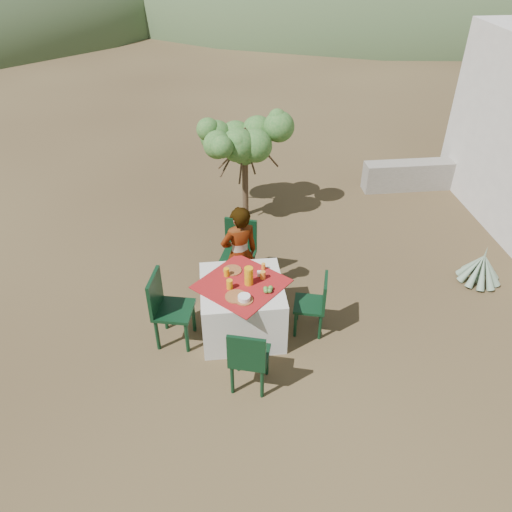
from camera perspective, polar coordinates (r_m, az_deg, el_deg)
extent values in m
plane|color=#362818|center=(6.81, 1.42, -6.94)|extent=(160.00, 160.00, 0.00)
cube|color=silver|center=(6.39, -1.60, -5.88)|extent=(1.02, 1.02, 0.75)
cube|color=maroon|center=(6.14, -1.65, -3.21)|extent=(1.30, 1.30, 0.01)
cylinder|color=black|center=(7.10, -3.87, -2.43)|extent=(0.05, 0.05, 0.49)
cylinder|color=black|center=(7.02, -0.94, -2.83)|extent=(0.05, 0.05, 0.49)
cylinder|color=black|center=(7.38, -3.11, -0.69)|extent=(0.05, 0.05, 0.49)
cylinder|color=black|center=(7.31, -0.28, -1.06)|extent=(0.05, 0.05, 0.49)
cube|color=black|center=(7.05, -2.09, -0.14)|extent=(0.58, 0.58, 0.04)
cube|color=black|center=(7.07, -1.73, 2.56)|extent=(0.45, 0.19, 0.48)
cylinder|color=black|center=(5.95, 1.25, -11.84)|extent=(0.04, 0.04, 0.45)
cylinder|color=black|center=(5.99, -2.03, -11.42)|extent=(0.04, 0.04, 0.45)
cylinder|color=black|center=(5.72, 0.70, -14.30)|extent=(0.04, 0.04, 0.45)
cylinder|color=black|center=(5.77, -2.73, -13.84)|extent=(0.04, 0.04, 0.45)
cube|color=black|center=(5.69, -0.72, -11.32)|extent=(0.52, 0.52, 0.04)
cube|color=black|center=(5.38, -1.11, -11.02)|extent=(0.41, 0.16, 0.44)
cylinder|color=black|center=(6.24, -7.92, -9.12)|extent=(0.05, 0.05, 0.49)
cylinder|color=black|center=(6.50, -7.16, -6.84)|extent=(0.05, 0.05, 0.49)
cylinder|color=black|center=(6.33, -11.23, -8.75)|extent=(0.05, 0.05, 0.49)
cylinder|color=black|center=(6.59, -10.34, -6.52)|extent=(0.05, 0.05, 0.49)
cube|color=black|center=(6.25, -9.38, -6.13)|extent=(0.55, 0.55, 0.04)
cube|color=black|center=(6.14, -11.49, -4.10)|extent=(0.15, 0.46, 0.48)
cylinder|color=black|center=(6.66, 4.75, -5.89)|extent=(0.04, 0.04, 0.42)
cylinder|color=black|center=(6.42, 4.51, -7.73)|extent=(0.04, 0.04, 0.42)
cylinder|color=black|center=(6.65, 7.48, -6.13)|extent=(0.04, 0.04, 0.42)
cylinder|color=black|center=(6.42, 7.35, -7.99)|extent=(0.04, 0.04, 0.42)
cube|color=black|center=(6.40, 6.14, -5.54)|extent=(0.48, 0.48, 0.04)
cube|color=black|center=(6.26, 7.88, -4.13)|extent=(0.14, 0.39, 0.41)
imported|color=#8C6651|center=(6.71, -1.89, 0.21)|extent=(0.61, 0.50, 1.45)
cylinder|color=#4E3927|center=(8.72, -1.24, 8.29)|extent=(0.11, 0.11, 1.24)
sphere|color=#235C22|center=(8.45, -1.29, 12.02)|extent=(0.53, 0.53, 0.53)
sphere|color=#235C22|center=(8.45, 2.06, 12.98)|extent=(0.49, 0.49, 0.49)
sphere|color=#235C22|center=(8.48, -4.40, 12.65)|extent=(0.46, 0.46, 0.46)
sphere|color=#235C22|center=(8.84, -1.01, 14.34)|extent=(0.48, 0.48, 0.48)
sphere|color=#235C22|center=(8.04, -0.68, 11.09)|extent=(0.42, 0.42, 0.42)
sphere|color=gray|center=(8.09, 23.99, -2.34)|extent=(0.21, 0.21, 0.21)
cone|color=gray|center=(7.94, 24.45, -0.81)|extent=(0.11, 0.11, 0.60)
cone|color=gray|center=(8.05, 25.17, -1.14)|extent=(0.37, 0.12, 0.50)
cone|color=gray|center=(8.09, 24.76, -0.82)|extent=(0.33, 0.27, 0.52)
cone|color=gray|center=(8.09, 24.20, -0.65)|extent=(0.20, 0.36, 0.52)
cone|color=gray|center=(8.05, 23.68, -0.69)|extent=(0.19, 0.36, 0.52)
cone|color=gray|center=(7.98, 23.40, -0.92)|extent=(0.33, 0.27, 0.52)
cone|color=gray|center=(7.92, 23.47, -1.27)|extent=(0.37, 0.12, 0.50)
cone|color=gray|center=(7.87, 23.88, -1.60)|extent=(0.33, 0.27, 0.52)
cone|color=gray|center=(7.87, 24.46, -1.78)|extent=(0.20, 0.36, 0.52)
cone|color=gray|center=(7.91, 24.98, -1.74)|extent=(0.19, 0.36, 0.52)
cone|color=gray|center=(7.98, 25.25, -1.49)|extent=(0.33, 0.27, 0.52)
cube|color=gray|center=(10.37, 19.24, 8.79)|extent=(2.60, 0.35, 0.55)
cylinder|color=brown|center=(6.35, -2.72, -1.65)|extent=(0.24, 0.24, 0.01)
cylinder|color=brown|center=(5.94, -2.32, -4.64)|extent=(0.26, 0.26, 0.01)
cylinder|color=orange|center=(6.24, -3.39, -1.86)|extent=(0.07, 0.07, 0.11)
cylinder|color=orange|center=(6.04, -3.03, -3.25)|extent=(0.08, 0.08, 0.12)
cylinder|color=orange|center=(6.06, -0.83, -2.29)|extent=(0.11, 0.11, 0.24)
cylinder|color=brown|center=(5.89, -1.36, -5.03)|extent=(0.22, 0.22, 0.01)
cylinder|color=white|center=(5.87, -1.36, -4.78)|extent=(0.15, 0.15, 0.05)
cylinder|color=orange|center=(6.19, 0.79, -2.19)|extent=(0.07, 0.07, 0.11)
cylinder|color=orange|center=(6.35, 0.86, -1.18)|extent=(0.05, 0.05, 0.08)
cube|color=white|center=(6.23, 0.42, -2.03)|extent=(0.06, 0.04, 0.08)
sphere|color=#47832F|center=(6.01, 1.11, -3.75)|extent=(0.06, 0.06, 0.06)
sphere|color=#47832F|center=(6.03, 1.67, -3.66)|extent=(0.06, 0.06, 0.06)
sphere|color=#47832F|center=(5.98, 1.57, -3.99)|extent=(0.06, 0.06, 0.06)
sphere|color=#47832F|center=(5.98, 1.16, -4.01)|extent=(0.06, 0.06, 0.06)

